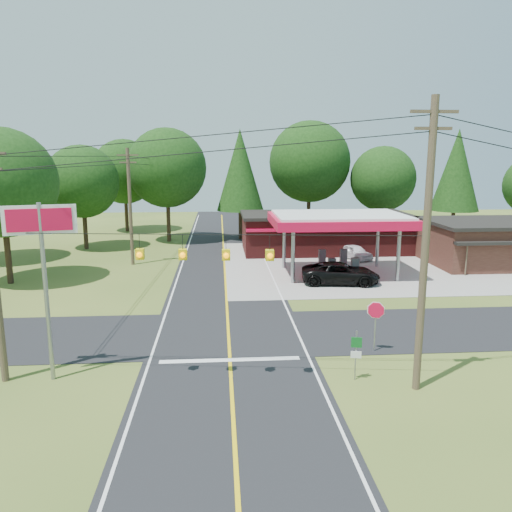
{
  "coord_description": "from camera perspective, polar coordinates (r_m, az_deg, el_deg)",
  "views": [
    {
      "loc": [
        -0.4,
        -25.34,
        9.29
      ],
      "look_at": [
        2.0,
        7.0,
        2.8
      ],
      "focal_mm": 35.0,
      "sensor_mm": 36.0,
      "label": 1
    }
  ],
  "objects": [
    {
      "name": "ground",
      "position": [
        26.99,
        -3.17,
        -8.84
      ],
      "size": [
        120.0,
        120.0,
        0.0
      ],
      "primitive_type": "plane",
      "color": "#41581F",
      "rests_on": "ground"
    },
    {
      "name": "utility_pole_north",
      "position": [
        60.81,
        -10.06,
        6.87
      ],
      "size": [
        0.3,
        0.3,
        9.5
      ],
      "color": "#473828",
      "rests_on": "ground"
    },
    {
      "name": "overhead_beacons",
      "position": [
        19.59,
        -5.95,
        2.21
      ],
      "size": [
        17.04,
        2.04,
        1.03
      ],
      "color": "black",
      "rests_on": "ground"
    },
    {
      "name": "lane_center_yellow",
      "position": [
        26.98,
        -3.18,
        -8.78
      ],
      "size": [
        0.15,
        110.0,
        0.0
      ],
      "primitive_type": "cube",
      "color": "yellow",
      "rests_on": "main_highway"
    },
    {
      "name": "sedan_car",
      "position": [
        46.64,
        11.25,
        0.43
      ],
      "size": [
        5.07,
        5.07,
        1.32
      ],
      "primitive_type": "imported",
      "rotation": [
        0.0,
        0.0,
        0.41
      ],
      "color": "white",
      "rests_on": "ground"
    },
    {
      "name": "gas_canopy",
      "position": [
        39.79,
        9.48,
        3.91
      ],
      "size": [
        10.6,
        7.4,
        4.88
      ],
      "color": "gray",
      "rests_on": "ground"
    },
    {
      "name": "octagonal_stop_sign",
      "position": [
        24.65,
        13.52,
        -6.48
      ],
      "size": [
        0.83,
        0.33,
        2.52
      ],
      "color": "gray",
      "rests_on": "ground"
    },
    {
      "name": "treeline_backdrop",
      "position": [
        49.39,
        -2.86,
        9.22
      ],
      "size": [
        70.27,
        51.59,
        13.3
      ],
      "color": "#332316",
      "rests_on": "ground"
    },
    {
      "name": "route_sign_post",
      "position": [
        21.65,
        11.37,
        -10.58
      ],
      "size": [
        0.44,
        0.13,
        2.18
      ],
      "color": "gray",
      "rests_on": "ground"
    },
    {
      "name": "big_stop_sign",
      "position": [
        21.85,
        -23.24,
        0.79
      ],
      "size": [
        2.72,
        0.77,
        7.5
      ],
      "color": "gray",
      "rests_on": "ground"
    },
    {
      "name": "utility_pole_near_right",
      "position": [
        20.24,
        18.8,
        1.23
      ],
      "size": [
        1.8,
        0.3,
        11.5
      ],
      "color": "#473828",
      "rests_on": "ground"
    },
    {
      "name": "convenience_store",
      "position": [
        49.97,
        7.83,
        2.73
      ],
      "size": [
        16.4,
        7.55,
        3.8
      ],
      "color": "#511717",
      "rests_on": "ground"
    },
    {
      "name": "main_highway",
      "position": [
        26.99,
        -3.17,
        -8.82
      ],
      "size": [
        8.0,
        120.0,
        0.02
      ],
      "primitive_type": "cube",
      "color": "black",
      "rests_on": "ground"
    },
    {
      "name": "suv_car",
      "position": [
        37.42,
        9.64,
        -1.97
      ],
      "size": [
        6.45,
        6.45,
        1.59
      ],
      "primitive_type": "imported",
      "rotation": [
        0.0,
        0.0,
        1.44
      ],
      "color": "black",
      "rests_on": "ground"
    },
    {
      "name": "utility_pole_far_left",
      "position": [
        44.19,
        -14.2,
        5.67
      ],
      "size": [
        1.8,
        0.3,
        10.0
      ],
      "color": "#473828",
      "rests_on": "ground"
    },
    {
      "name": "cross_road",
      "position": [
        26.98,
        -3.18,
        -8.81
      ],
      "size": [
        70.0,
        7.0,
        0.02
      ],
      "primitive_type": "cube",
      "color": "black",
      "rests_on": "ground"
    }
  ]
}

